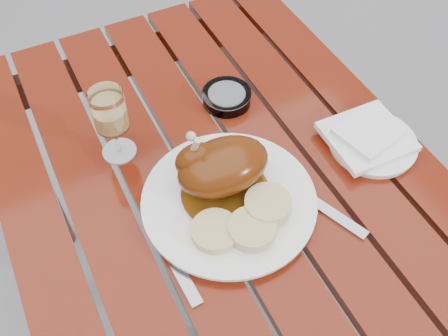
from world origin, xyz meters
The scene contains 11 objects.
ground centered at (0.00, 0.00, 0.00)m, with size 60.00×60.00×0.00m, color slate.
table centered at (0.00, 0.00, 0.38)m, with size 0.80×1.20×0.75m, color maroon.
dinner_plate centered at (-0.02, -0.02, 0.76)m, with size 0.32×0.32×0.02m, color white.
roast_duck centered at (-0.02, 0.02, 0.82)m, with size 0.18×0.16×0.12m.
bread_dumplings centered at (-0.02, -0.08, 0.78)m, with size 0.19×0.11×0.03m.
wine_glass centered at (-0.15, 0.19, 0.83)m, with size 0.07×0.07×0.16m, color #EFC56C.
side_plate centered at (0.31, -0.02, 0.76)m, with size 0.18×0.18×0.01m, color white.
napkin centered at (0.30, -0.01, 0.77)m, with size 0.16×0.14×0.01m, color white.
ashtray centered at (0.10, 0.22, 0.76)m, with size 0.11×0.11×0.03m, color #B2B7BC.
fork centered at (-0.15, -0.08, 0.75)m, with size 0.02×0.17×0.01m, color gray.
knife centered at (0.13, -0.09, 0.75)m, with size 0.02×0.21×0.01m, color gray.
Camera 1 is at (-0.25, -0.47, 1.51)m, focal length 40.00 mm.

